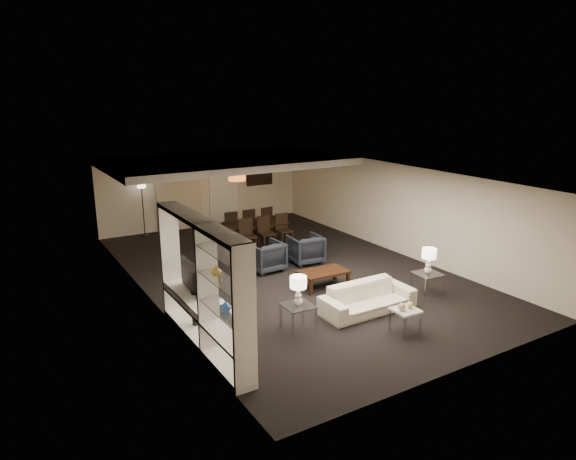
# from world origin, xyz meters

# --- Properties ---
(floor) EXTENTS (11.00, 11.00, 0.00)m
(floor) POSITION_xyz_m (0.00, 0.00, 0.00)
(floor) COLOR black
(floor) RESTS_ON ground
(ceiling) EXTENTS (7.00, 11.00, 0.02)m
(ceiling) POSITION_xyz_m (0.00, 0.00, 2.50)
(ceiling) COLOR silver
(ceiling) RESTS_ON ground
(wall_back) EXTENTS (7.00, 0.02, 2.50)m
(wall_back) POSITION_xyz_m (0.00, 5.50, 1.25)
(wall_back) COLOR beige
(wall_back) RESTS_ON ground
(wall_front) EXTENTS (7.00, 0.02, 2.50)m
(wall_front) POSITION_xyz_m (0.00, -5.50, 1.25)
(wall_front) COLOR beige
(wall_front) RESTS_ON ground
(wall_left) EXTENTS (0.02, 11.00, 2.50)m
(wall_left) POSITION_xyz_m (-3.50, 0.00, 1.25)
(wall_left) COLOR beige
(wall_left) RESTS_ON ground
(wall_right) EXTENTS (0.02, 11.00, 2.50)m
(wall_right) POSITION_xyz_m (3.50, 0.00, 1.25)
(wall_right) COLOR beige
(wall_right) RESTS_ON ground
(ceiling_soffit) EXTENTS (7.00, 4.00, 0.20)m
(ceiling_soffit) POSITION_xyz_m (0.00, 3.50, 2.40)
(ceiling_soffit) COLOR silver
(ceiling_soffit) RESTS_ON ceiling
(curtains) EXTENTS (1.50, 0.12, 2.40)m
(curtains) POSITION_xyz_m (-0.90, 5.42, 1.20)
(curtains) COLOR beige
(curtains) RESTS_ON wall_back
(door) EXTENTS (0.90, 0.05, 2.10)m
(door) POSITION_xyz_m (0.70, 5.47, 1.05)
(door) COLOR silver
(door) RESTS_ON wall_back
(painting) EXTENTS (0.95, 0.04, 0.65)m
(painting) POSITION_xyz_m (2.10, 5.46, 1.55)
(painting) COLOR #142D38
(painting) RESTS_ON wall_back
(media_unit) EXTENTS (0.38, 3.40, 2.35)m
(media_unit) POSITION_xyz_m (-3.31, -2.60, 1.18)
(media_unit) COLOR white
(media_unit) RESTS_ON wall_left
(pendant_light) EXTENTS (0.52, 0.52, 0.24)m
(pendant_light) POSITION_xyz_m (0.30, 3.50, 1.92)
(pendant_light) COLOR #D8591E
(pendant_light) RESTS_ON ceiling_soffit
(sofa) EXTENTS (2.04, 0.80, 0.59)m
(sofa) POSITION_xyz_m (0.17, -2.92, 0.30)
(sofa) COLOR beige
(sofa) RESTS_ON floor
(coffee_table) EXTENTS (1.14, 0.69, 0.40)m
(coffee_table) POSITION_xyz_m (0.17, -1.32, 0.20)
(coffee_table) COLOR black
(coffee_table) RESTS_ON floor
(armchair_left) EXTENTS (0.86, 0.88, 0.76)m
(armchair_left) POSITION_xyz_m (-0.43, 0.38, 0.38)
(armchair_left) COLOR black
(armchair_left) RESTS_ON floor
(armchair_right) EXTENTS (0.87, 0.90, 0.76)m
(armchair_right) POSITION_xyz_m (0.77, 0.38, 0.38)
(armchair_right) COLOR black
(armchair_right) RESTS_ON floor
(side_table_left) EXTENTS (0.59, 0.59, 0.52)m
(side_table_left) POSITION_xyz_m (-1.53, -2.92, 0.26)
(side_table_left) COLOR white
(side_table_left) RESTS_ON floor
(side_table_right) EXTENTS (0.61, 0.61, 0.52)m
(side_table_right) POSITION_xyz_m (1.87, -2.92, 0.26)
(side_table_right) COLOR white
(side_table_right) RESTS_ON floor
(table_lamp_left) EXTENTS (0.34, 0.34, 0.58)m
(table_lamp_left) POSITION_xyz_m (-1.53, -2.92, 0.81)
(table_lamp_left) COLOR white
(table_lamp_left) RESTS_ON side_table_left
(table_lamp_right) EXTENTS (0.34, 0.34, 0.58)m
(table_lamp_right) POSITION_xyz_m (1.87, -2.92, 0.81)
(table_lamp_right) COLOR white
(table_lamp_right) RESTS_ON side_table_right
(marble_table) EXTENTS (0.48, 0.48, 0.46)m
(marble_table) POSITION_xyz_m (0.17, -4.02, 0.23)
(marble_table) COLOR white
(marble_table) RESTS_ON floor
(gold_gourd_a) EXTENTS (0.15, 0.15, 0.15)m
(gold_gourd_a) POSITION_xyz_m (0.07, -4.02, 0.54)
(gold_gourd_a) COLOR tan
(gold_gourd_a) RESTS_ON marble_table
(gold_gourd_b) EXTENTS (0.13, 0.13, 0.13)m
(gold_gourd_b) POSITION_xyz_m (0.27, -4.02, 0.53)
(gold_gourd_b) COLOR #D3C26F
(gold_gourd_b) RESTS_ON marble_table
(television) EXTENTS (1.02, 0.13, 0.59)m
(television) POSITION_xyz_m (-3.28, -1.77, 1.04)
(television) COLOR black
(television) RESTS_ON media_unit
(vase_blue) EXTENTS (0.18, 0.18, 0.18)m
(vase_blue) POSITION_xyz_m (-3.31, -3.58, 1.15)
(vase_blue) COLOR #2856B0
(vase_blue) RESTS_ON media_unit
(vase_amber) EXTENTS (0.17, 0.17, 0.18)m
(vase_amber) POSITION_xyz_m (-3.31, -3.26, 1.65)
(vase_amber) COLOR #AC8A39
(vase_amber) RESTS_ON media_unit
(floor_speaker) EXTENTS (0.14, 0.14, 0.94)m
(floor_speaker) POSITION_xyz_m (-3.20, -1.91, 0.47)
(floor_speaker) COLOR black
(floor_speaker) RESTS_ON floor
(dining_table) EXTENTS (1.90, 1.19, 0.63)m
(dining_table) POSITION_xyz_m (0.51, 2.69, 0.32)
(dining_table) COLOR black
(dining_table) RESTS_ON floor
(chair_nl) EXTENTS (0.48, 0.48, 0.94)m
(chair_nl) POSITION_xyz_m (-0.09, 2.04, 0.47)
(chair_nl) COLOR black
(chair_nl) RESTS_ON floor
(chair_nm) EXTENTS (0.45, 0.45, 0.94)m
(chair_nm) POSITION_xyz_m (0.51, 2.04, 0.47)
(chair_nm) COLOR black
(chair_nm) RESTS_ON floor
(chair_nr) EXTENTS (0.45, 0.45, 0.94)m
(chair_nr) POSITION_xyz_m (1.11, 2.04, 0.47)
(chair_nr) COLOR black
(chair_nr) RESTS_ON floor
(chair_fl) EXTENTS (0.44, 0.44, 0.94)m
(chair_fl) POSITION_xyz_m (-0.09, 3.34, 0.47)
(chair_fl) COLOR black
(chair_fl) RESTS_ON floor
(chair_fm) EXTENTS (0.45, 0.45, 0.94)m
(chair_fm) POSITION_xyz_m (0.51, 3.34, 0.47)
(chair_fm) COLOR black
(chair_fm) RESTS_ON floor
(chair_fr) EXTENTS (0.48, 0.48, 0.94)m
(chair_fr) POSITION_xyz_m (1.11, 3.34, 0.47)
(chair_fr) COLOR black
(chair_fr) RESTS_ON floor
(floor_lamp) EXTENTS (0.31, 0.31, 1.78)m
(floor_lamp) POSITION_xyz_m (-2.15, 5.20, 0.89)
(floor_lamp) COLOR black
(floor_lamp) RESTS_ON floor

